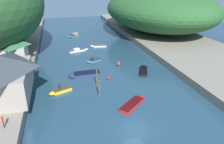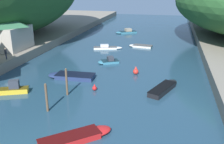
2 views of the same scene
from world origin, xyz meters
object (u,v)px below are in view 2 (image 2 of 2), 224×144
Objects in this scene: boat_mid_channel at (108,61)px; boat_small_dinghy at (165,87)px; boat_red_skiff at (11,89)px; channel_buoy_far at (95,88)px; boat_moored_right at (79,136)px; boat_navy_launch at (140,46)px; boat_white_cruiser at (108,47)px; person_on_quay at (6,53)px; channel_buoy_near at (136,71)px; boat_far_upstream at (126,32)px; boathouse_shed at (9,33)px; boat_yellow_tender at (70,76)px.

boat_small_dinghy is at bearing -162.25° from boat_mid_channel.
boat_red_skiff is 9.66m from channel_buoy_far.
boat_mid_channel is at bearing 146.77° from boat_moored_right.
boat_white_cruiser is (-5.83, -3.13, 0.08)m from boat_navy_launch.
boat_small_dinghy is at bearing 16.20° from boat_white_cruiser.
boat_small_dinghy is (5.77, -20.76, 0.12)m from boat_navy_launch.
person_on_quay reaches higher than channel_buoy_far.
boat_red_skiff is 16.33m from channel_buoy_near.
channel_buoy_near reaches higher than boat_moored_right.
boat_mid_channel is at bearing -2.32° from boat_white_cruiser.
boat_red_skiff reaches higher than boat_far_upstream.
boat_moored_right is 16.67m from channel_buoy_near.
boat_mid_channel is at bearing 140.38° from channel_buoy_near.
boat_red_skiff is at bearing -161.64° from channel_buoy_far.
boat_navy_launch is at bearing 95.58° from channel_buoy_near.
boat_white_cruiser is (5.66, 22.84, -0.20)m from boat_red_skiff.
channel_buoy_far is (9.17, 3.04, -0.15)m from boat_red_skiff.
channel_buoy_far reaches higher than boat_navy_launch.
boat_far_upstream is at bearing -31.16° from boat_red_skiff.
boat_red_skiff is 0.73× the size of boat_moored_right.
person_on_quay is (-23.01, 2.39, 2.17)m from boat_small_dinghy.
boat_small_dinghy is 3.60× the size of person_on_quay.
boat_moored_right is 1.50× the size of boat_mid_channel.
channel_buoy_near is at bearing -158.41° from boat_mid_channel.
channel_buoy_near is (1.58, -16.18, 0.26)m from boat_navy_launch.
channel_buoy_far is at bearing 157.29° from boat_mid_channel.
boathouse_shed is at bearing -72.96° from boat_white_cruiser.
boat_yellow_tender is (-1.00, -16.59, 0.02)m from boat_white_cruiser.
boat_navy_launch is 6.62m from boat_white_cruiser.
person_on_quay reaches higher than boat_yellow_tender.
person_on_quay is (2.96, -5.49, -1.84)m from boathouse_shed.
channel_buoy_far is at bearing -29.30° from boathouse_shed.
boat_white_cruiser reaches higher than boat_small_dinghy.
boat_far_upstream is 34.58m from person_on_quay.
boat_mid_channel reaches higher than channel_buoy_far.
boat_small_dinghy is (17.26, 5.20, -0.15)m from boat_red_skiff.
boat_mid_channel is 3.18× the size of channel_buoy_near.
boat_moored_right is at bearing -174.02° from boat_navy_launch.
boathouse_shed is 1.14× the size of boat_small_dinghy.
boat_far_upstream is 17.21m from boat_white_cruiser.
boat_far_upstream is 6.99× the size of channel_buoy_far.
boathouse_shed reaches higher than boat_red_skiff.
channel_buoy_near is at bearing 154.80° from boat_small_dinghy.
boathouse_shed reaches higher than boat_mid_channel.
boat_mid_channel is at bearing 158.87° from boat_small_dinghy.
boat_moored_right is at bearing 153.35° from boat_far_upstream.
boat_small_dinghy is at bearing 14.95° from channel_buoy_far.
boat_moored_right is 0.97× the size of boat_white_cruiser.
boat_red_skiff is 23.53m from boat_white_cruiser.
boat_mid_channel is at bearing -52.45° from boat_red_skiff.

